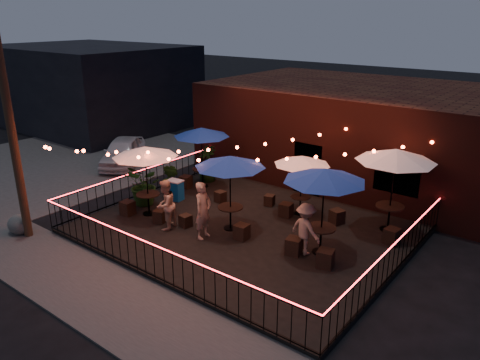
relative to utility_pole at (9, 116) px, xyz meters
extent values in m
plane|color=black|center=(5.40, 2.60, -4.00)|extent=(110.00, 110.00, 0.00)
cube|color=black|center=(5.40, 4.60, -3.92)|extent=(10.00, 8.00, 0.15)
cube|color=#43403E|center=(5.40, -0.65, -3.98)|extent=(18.00, 2.50, 0.05)
cube|color=#43403E|center=(-6.60, 6.60, -3.99)|extent=(11.00, 12.00, 0.02)
cube|color=#33120D|center=(6.40, 12.60, -2.00)|extent=(14.00, 8.00, 4.00)
cube|color=black|center=(5.40, 8.72, -2.90)|extent=(1.20, 0.24, 2.20)
cube|color=black|center=(8.90, 8.72, -2.40)|extent=(1.60, 0.24, 1.20)
cube|color=black|center=(-12.60, 11.60, -1.50)|extent=(12.00, 9.00, 5.00)
cylinder|color=#3E3019|center=(0.00, 0.00, 0.00)|extent=(0.26, 0.26, 8.00)
cube|color=black|center=(5.40, 0.60, -3.77)|extent=(10.00, 0.04, 0.04)
cube|color=black|center=(5.40, 0.60, -2.85)|extent=(10.00, 0.04, 0.04)
cube|color=red|center=(5.40, 0.60, -2.82)|extent=(10.00, 0.03, 0.02)
cube|color=black|center=(0.40, 4.60, -3.77)|extent=(0.04, 8.00, 0.04)
cube|color=black|center=(0.40, 4.60, -2.85)|extent=(0.04, 8.00, 0.04)
cube|color=red|center=(0.40, 4.60, -2.82)|extent=(0.03, 8.00, 0.02)
cube|color=black|center=(10.40, 4.60, -3.77)|extent=(0.04, 8.00, 0.04)
cube|color=black|center=(10.40, 4.60, -2.85)|extent=(0.04, 8.00, 0.04)
cube|color=red|center=(10.40, 4.60, -2.82)|extent=(0.03, 8.00, 0.02)
cylinder|color=black|center=(1.99, 3.44, -3.83)|extent=(0.45, 0.45, 0.03)
cylinder|color=black|center=(1.99, 3.44, -3.47)|extent=(0.06, 0.06, 0.74)
cylinder|color=black|center=(1.99, 3.44, -3.09)|extent=(0.82, 0.82, 0.04)
cylinder|color=black|center=(1.99, 3.44, -2.62)|extent=(0.05, 0.05, 2.47)
cone|color=white|center=(1.99, 3.44, -1.54)|extent=(2.28, 2.28, 0.36)
cylinder|color=black|center=(1.60, 6.72, -3.83)|extent=(0.45, 0.45, 0.03)
cylinder|color=black|center=(1.60, 6.72, -3.47)|extent=(0.06, 0.06, 0.74)
cylinder|color=black|center=(1.60, 6.72, -3.09)|extent=(0.82, 0.82, 0.04)
cylinder|color=black|center=(1.60, 6.72, -2.62)|extent=(0.05, 0.05, 2.46)
cone|color=navy|center=(1.60, 6.72, -1.54)|extent=(2.65, 2.65, 0.36)
cylinder|color=black|center=(5.04, 4.29, -3.83)|extent=(0.46, 0.46, 0.03)
cylinder|color=black|center=(5.04, 4.29, -3.47)|extent=(0.06, 0.06, 0.75)
cylinder|color=black|center=(5.04, 4.29, -3.08)|extent=(0.83, 0.83, 0.04)
cylinder|color=black|center=(5.04, 4.29, -2.60)|extent=(0.05, 0.05, 2.50)
cone|color=navy|center=(5.04, 4.29, -1.51)|extent=(2.79, 2.79, 0.36)
cylinder|color=black|center=(6.23, 6.74, -3.84)|extent=(0.39, 0.39, 0.03)
cylinder|color=black|center=(6.23, 6.74, -3.52)|extent=(0.05, 0.05, 0.64)
cylinder|color=black|center=(6.23, 6.74, -3.19)|extent=(0.71, 0.71, 0.04)
cylinder|color=black|center=(6.23, 6.74, -2.78)|extent=(0.04, 0.04, 2.14)
cone|color=white|center=(6.23, 6.74, -1.84)|extent=(2.46, 2.46, 0.31)
cylinder|color=black|center=(8.18, 4.65, -3.83)|extent=(0.48, 0.48, 0.03)
cylinder|color=black|center=(8.18, 4.65, -3.45)|extent=(0.07, 0.07, 0.78)
cylinder|color=black|center=(8.18, 4.65, -3.04)|extent=(0.87, 0.87, 0.04)
cylinder|color=black|center=(8.18, 4.65, -2.54)|extent=(0.05, 0.05, 2.61)
cone|color=navy|center=(8.18, 4.65, -1.40)|extent=(2.44, 2.44, 0.38)
cylinder|color=black|center=(9.20, 7.40, -3.83)|extent=(0.50, 0.50, 0.03)
cylinder|color=black|center=(9.20, 7.40, -3.43)|extent=(0.07, 0.07, 0.82)
cylinder|color=black|center=(9.20, 7.40, -3.00)|extent=(0.92, 0.92, 0.05)
cylinder|color=black|center=(9.20, 7.40, -2.48)|extent=(0.05, 0.05, 2.75)
cone|color=white|center=(9.20, 7.40, -1.27)|extent=(3.29, 3.29, 0.40)
cube|color=black|center=(1.43, 2.95, -3.60)|extent=(0.44, 0.44, 0.50)
cube|color=black|center=(2.81, 3.19, -3.63)|extent=(0.48, 0.48, 0.44)
cube|color=black|center=(1.13, 6.20, -3.60)|extent=(0.48, 0.48, 0.49)
cube|color=black|center=(3.26, 5.88, -3.64)|extent=(0.38, 0.38, 0.42)
cube|color=black|center=(3.75, 3.49, -3.64)|extent=(0.39, 0.39, 0.41)
cube|color=black|center=(5.79, 3.92, -3.61)|extent=(0.43, 0.43, 0.48)
cube|color=black|center=(4.93, 6.73, -3.65)|extent=(0.41, 0.41, 0.40)
cube|color=black|center=(5.96, 6.25, -3.61)|extent=(0.46, 0.46, 0.49)
cube|color=black|center=(7.62, 4.08, -3.59)|extent=(0.51, 0.51, 0.52)
cube|color=black|center=(8.71, 3.99, -3.59)|extent=(0.52, 0.52, 0.51)
cube|color=black|center=(7.63, 6.83, -3.61)|extent=(0.53, 0.53, 0.49)
cube|color=black|center=(9.65, 6.52, -3.60)|extent=(0.47, 0.47, 0.50)
imported|color=#D8AB89|center=(4.76, 3.27, -2.92)|extent=(0.50, 0.71, 1.86)
imported|color=#DDAB91|center=(3.35, 2.98, -3.00)|extent=(0.81, 0.95, 1.69)
imported|color=tan|center=(7.84, 4.32, -3.06)|extent=(1.13, 0.80, 1.59)
imported|color=#19370F|center=(1.24, 3.96, -3.08)|extent=(1.61, 1.47, 1.55)
imported|color=#0E380D|center=(1.16, 5.34, -3.23)|extent=(0.70, 0.56, 1.25)
imported|color=#0C3C0F|center=(1.29, 7.36, -3.09)|extent=(0.98, 0.98, 1.52)
cube|color=blue|center=(1.76, 4.99, -3.48)|extent=(0.60, 0.45, 0.75)
cube|color=silver|center=(1.76, 4.99, -3.09)|extent=(0.64, 0.49, 0.05)
ellipsoid|color=#4C4C47|center=(-0.41, -0.05, -3.66)|extent=(1.05, 0.97, 0.68)
imported|color=white|center=(-3.69, 6.90, -3.34)|extent=(3.53, 4.06, 1.32)
imported|color=#A0A1A8|center=(-8.26, 9.49, -3.27)|extent=(3.28, 4.68, 1.46)
camera|label=1|loc=(13.94, -6.67, 2.89)|focal=35.00mm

